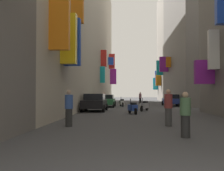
{
  "coord_description": "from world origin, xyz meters",
  "views": [
    {
      "loc": [
        -0.94,
        -2.89,
        1.56
      ],
      "look_at": [
        -3.27,
        34.4,
        2.53
      ],
      "focal_mm": 45.81,
      "sensor_mm": 36.0,
      "label": 1
    }
  ],
  "objects": [
    {
      "name": "pedestrian_crossing",
      "position": [
        -3.76,
        10.21,
        0.85
      ],
      "size": [
        0.51,
        0.51,
        1.7
      ],
      "color": "#2B2B2B",
      "rests_on": "ground"
    },
    {
      "name": "ground_plane",
      "position": [
        0.0,
        30.0,
        0.0
      ],
      "size": [
        140.0,
        140.0,
        0.0
      ],
      "primitive_type": "plane",
      "color": "#424244"
    },
    {
      "name": "scooter_blue",
      "position": [
        -0.73,
        18.37,
        0.46
      ],
      "size": [
        0.76,
        1.94,
        1.13
      ],
      "color": "#2D4CAD",
      "rests_on": "ground"
    },
    {
      "name": "pedestrian_near_left",
      "position": [
        -4.07,
        31.93,
        0.82
      ],
      "size": [
        0.39,
        0.39,
        1.64
      ],
      "color": "black",
      "rests_on": "ground"
    },
    {
      "name": "scooter_silver",
      "position": [
        0.31,
        21.82,
        0.46
      ],
      "size": [
        0.82,
        1.75,
        1.13
      ],
      "color": "#ADADB2",
      "rests_on": "ground"
    },
    {
      "name": "parked_car_black",
      "position": [
        -3.94,
        21.35,
        0.78
      ],
      "size": [
        1.99,
        4.25,
        1.49
      ],
      "color": "black",
      "rests_on": "ground"
    },
    {
      "name": "building_left_mid_b",
      "position": [
        -8.0,
        38.86,
        10.64
      ],
      "size": [
        7.28,
        42.3,
        21.28
      ],
      "color": "#BCB29E",
      "rests_on": "ground"
    },
    {
      "name": "parked_car_blue",
      "position": [
        4.0,
        31.67,
        0.73
      ],
      "size": [
        1.89,
        4.2,
        1.38
      ],
      "color": "navy",
      "rests_on": "ground"
    },
    {
      "name": "pedestrian_far_away",
      "position": [
        0.87,
        10.69,
        0.86
      ],
      "size": [
        0.5,
        0.5,
        1.73
      ],
      "color": "#3E3E3E",
      "rests_on": "ground"
    },
    {
      "name": "scooter_white",
      "position": [
        -1.87,
        30.09,
        0.46
      ],
      "size": [
        0.67,
        1.89,
        1.13
      ],
      "color": "silver",
      "rests_on": "ground"
    },
    {
      "name": "building_right_far",
      "position": [
        7.99,
        53.73,
        10.55
      ],
      "size": [
        7.16,
        12.53,
        21.15
      ],
      "color": "gray",
      "rests_on": "ground"
    },
    {
      "name": "pedestrian_mid_street",
      "position": [
        0.54,
        38.12,
        0.83
      ],
      "size": [
        0.52,
        0.52,
        1.66
      ],
      "color": "black",
      "rests_on": "ground"
    },
    {
      "name": "parked_car_green",
      "position": [
        -3.52,
        28.76,
        0.73
      ],
      "size": [
        1.87,
        4.44,
        1.36
      ],
      "color": "#236638",
      "rests_on": "ground"
    },
    {
      "name": "pedestrian_near_right",
      "position": [
        1.0,
        7.24,
        0.79
      ],
      "size": [
        0.46,
        0.46,
        1.6
      ],
      "color": "#2A2A2A",
      "rests_on": "ground"
    },
    {
      "name": "building_right_mid_c",
      "position": [
        8.0,
        37.6,
        10.98
      ],
      "size": [
        7.35,
        19.75,
        21.96
      ],
      "color": "slate",
      "rests_on": "ground"
    }
  ]
}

